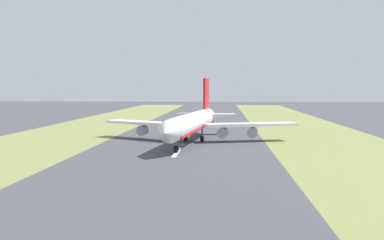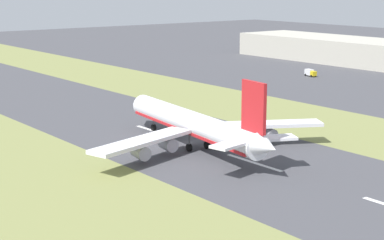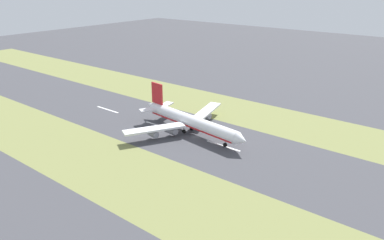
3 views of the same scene
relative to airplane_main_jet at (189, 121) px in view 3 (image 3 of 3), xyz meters
The scene contains 7 objects.
ground_plane 9.16m from the airplane_main_jet, 66.07° to the left, with size 800.00×800.00×0.00m, color #424247.
grass_median_west 43.09m from the airplane_main_jet, behind, with size 40.00×600.00×0.01m, color olive.
grass_median_east 48.59m from the airplane_main_jet, ahead, with size 40.00×600.00×0.01m, color olive.
centreline_dash_near 58.49m from the airplane_main_jet, 87.24° to the right, with size 1.20×18.00×0.01m, color silver.
centreline_dash_mid 19.29m from the airplane_main_jet, 81.21° to the right, with size 1.20×18.00×0.01m, color silver.
centreline_dash_far 22.87m from the airplane_main_jet, 82.71° to the left, with size 1.20×18.00×0.01m, color silver.
airplane_main_jet is the anchor object (origin of this frame).
Camera 3 is at (129.19, 99.76, 71.16)m, focal length 35.00 mm.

